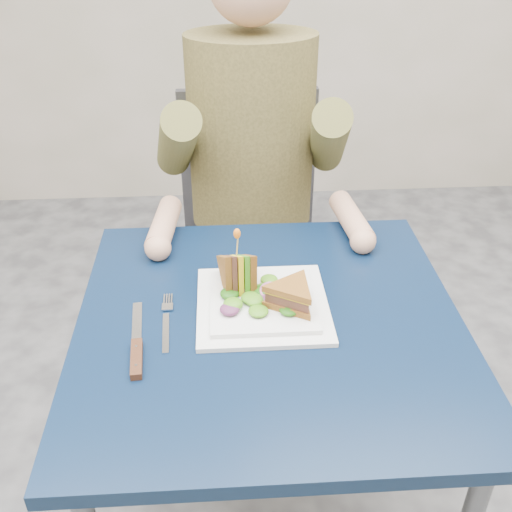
{
  "coord_description": "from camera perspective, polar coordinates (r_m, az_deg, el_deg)",
  "views": [
    {
      "loc": [
        -0.08,
        -0.91,
        1.46
      ],
      "look_at": [
        -0.02,
        0.09,
        0.82
      ],
      "focal_mm": 42.0,
      "sensor_mm": 36.0,
      "label": 1
    }
  ],
  "objects": [
    {
      "name": "knife",
      "position": [
        1.11,
        -11.3,
        -8.93
      ],
      "size": [
        0.04,
        0.22,
        0.02
      ],
      "color": "silver",
      "rests_on": "table"
    },
    {
      "name": "fork",
      "position": [
        1.17,
        -8.53,
        -6.35
      ],
      "size": [
        0.02,
        0.18,
        0.01
      ],
      "color": "silver",
      "rests_on": "table"
    },
    {
      "name": "toothpick_frill",
      "position": [
        1.16,
        -1.82,
        2.14
      ],
      "size": [
        0.01,
        0.01,
        0.02
      ],
      "primitive_type": "ellipsoid",
      "color": "orange",
      "rests_on": "sandwich_upright"
    },
    {
      "name": "toothpick",
      "position": [
        1.17,
        -1.8,
        0.96
      ],
      "size": [
        0.01,
        0.01,
        0.06
      ],
      "primitive_type": "cylinder",
      "rotation": [
        0.14,
        0.07,
        0.0
      ],
      "color": "tan",
      "rests_on": "sandwich_upright"
    },
    {
      "name": "table",
      "position": [
        1.22,
        1.28,
        -8.92
      ],
      "size": [
        0.75,
        0.75,
        0.73
      ],
      "color": "black",
      "rests_on": "ground"
    },
    {
      "name": "lettuce_spill",
      "position": [
        1.19,
        0.84,
        -3.44
      ],
      "size": [
        0.15,
        0.13,
        0.02
      ],
      "primitive_type": null,
      "color": "#337A14",
      "rests_on": "plate"
    },
    {
      "name": "chair",
      "position": [
        1.88,
        -0.57,
        3.24
      ],
      "size": [
        0.42,
        0.4,
        0.93
      ],
      "color": "#47474C",
      "rests_on": "ground"
    },
    {
      "name": "diner",
      "position": [
        1.62,
        -0.42,
        12.87
      ],
      "size": [
        0.54,
        0.59,
        0.74
      ],
      "color": "#4C4422",
      "rests_on": "chair"
    },
    {
      "name": "onion_ring",
      "position": [
        1.19,
        1.35,
        -3.37
      ],
      "size": [
        0.04,
        0.04,
        0.02
      ],
      "primitive_type": "torus",
      "rotation": [
        0.44,
        0.0,
        0.0
      ],
      "color": "#9E4C7A",
      "rests_on": "plate"
    },
    {
      "name": "sandwich_upright",
      "position": [
        1.2,
        -1.75,
        -1.63
      ],
      "size": [
        0.09,
        0.14,
        0.14
      ],
      "color": "brown",
      "rests_on": "plate"
    },
    {
      "name": "sandwich_flat",
      "position": [
        1.16,
        3.45,
        -3.76
      ],
      "size": [
        0.16,
        0.16,
        0.05
      ],
      "color": "brown",
      "rests_on": "plate"
    },
    {
      "name": "plate",
      "position": [
        1.2,
        0.63,
        -4.55
      ],
      "size": [
        0.26,
        0.26,
        0.02
      ],
      "color": "white",
      "rests_on": "table"
    }
  ]
}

